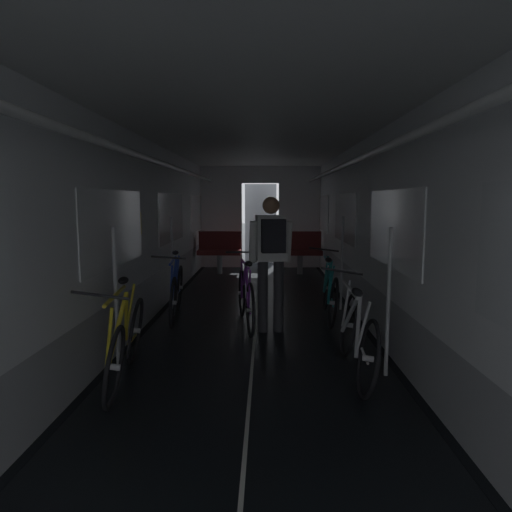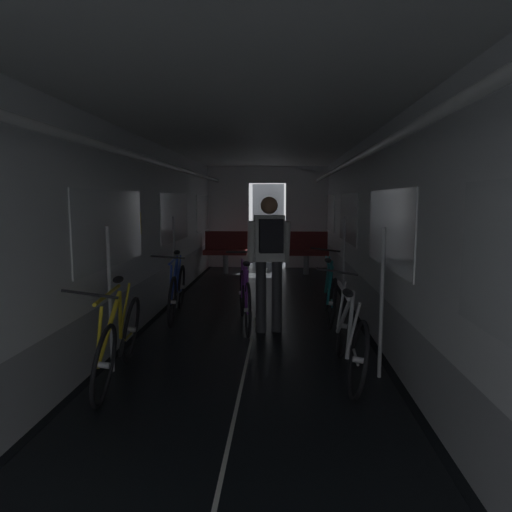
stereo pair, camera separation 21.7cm
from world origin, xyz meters
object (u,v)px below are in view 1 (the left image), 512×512
object	(u,v)px
bench_seat_far_left	(220,248)
person_cyclist_aisle	(271,252)
bicycle_teal	(330,291)
bench_seat_far_right	(300,248)
bicycle_purple_in_aisle	(246,297)
bicycle_silver	(357,335)
bicycle_blue	(176,291)
bicycle_yellow	(126,341)

from	to	relation	value
bench_seat_far_left	person_cyclist_aisle	xyz separation A→B (m)	(1.10, -4.57, 0.45)
bicycle_teal	person_cyclist_aisle	size ratio (longest dim) A/B	1.01
bench_seat_far_right	bicycle_purple_in_aisle	distance (m)	4.43
bicycle_silver	bicycle_blue	size ratio (longest dim) A/B	1.00
bench_seat_far_right	person_cyclist_aisle	size ratio (longest dim) A/B	0.58
bicycle_silver	bench_seat_far_right	bearing A→B (deg)	90.93
bicycle_blue	bicycle_silver	bearing A→B (deg)	-44.02
bicycle_blue	bicycle_purple_in_aisle	size ratio (longest dim) A/B	1.01
bicycle_teal	bicycle_yellow	bearing A→B (deg)	-133.52
bicycle_silver	bicycle_purple_in_aisle	size ratio (longest dim) A/B	1.01
bicycle_yellow	bicycle_blue	bearing A→B (deg)	89.62
bench_seat_far_right	bicycle_blue	distance (m)	4.40
bench_seat_far_right	bicycle_silver	distance (m)	5.95
bench_seat_far_right	bicycle_yellow	distance (m)	6.50
bench_seat_far_left	bicycle_silver	distance (m)	6.24
bench_seat_far_right	bicycle_blue	world-z (taller)	bench_seat_far_right
bicycle_teal	bicycle_silver	bearing A→B (deg)	-90.93
person_cyclist_aisle	bicycle_teal	bearing A→B (deg)	39.25
person_cyclist_aisle	bicycle_purple_in_aisle	size ratio (longest dim) A/B	1.00
bench_seat_far_right	bicycle_yellow	world-z (taller)	bicycle_yellow
bench_seat_far_right	bench_seat_far_left	bearing A→B (deg)	180.00
bicycle_silver	bicycle_yellow	world-z (taller)	same
bicycle_yellow	person_cyclist_aisle	distance (m)	2.18
bench_seat_far_left	bicycle_silver	xyz separation A→B (m)	(1.90, -5.94, -0.19)
bicycle_silver	bicycle_blue	xyz separation A→B (m)	(-2.11, 2.04, 0.00)
person_cyclist_aisle	bicycle_purple_in_aisle	distance (m)	0.76
bench_seat_far_left	bicycle_purple_in_aisle	size ratio (longest dim) A/B	0.59
bicycle_silver	bicycle_yellow	xyz separation A→B (m)	(-2.13, -0.23, 0.00)
bicycle_yellow	bicycle_purple_in_aisle	world-z (taller)	bicycle_yellow
bicycle_teal	bicycle_blue	bearing A→B (deg)	-179.81
bench_seat_far_right	bicycle_teal	size ratio (longest dim) A/B	0.58
bench_seat_far_right	bicycle_teal	distance (m)	3.90
bicycle_silver	bicycle_teal	distance (m)	2.05
bench_seat_far_left	person_cyclist_aisle	bearing A→B (deg)	-76.43
bench_seat_far_left	person_cyclist_aisle	size ratio (longest dim) A/B	0.58
bicycle_teal	bench_seat_far_right	bearing A→B (deg)	91.91
bench_seat_far_left	bicycle_purple_in_aisle	distance (m)	4.38
person_cyclist_aisle	bench_seat_far_right	bearing A→B (deg)	81.33
bicycle_purple_in_aisle	bicycle_silver	bearing A→B (deg)	-55.64
bicycle_silver	bicycle_blue	distance (m)	2.94
bicycle_blue	person_cyclist_aisle	bearing A→B (deg)	-26.90
bench_seat_far_left	bicycle_purple_in_aisle	world-z (taller)	bench_seat_far_left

